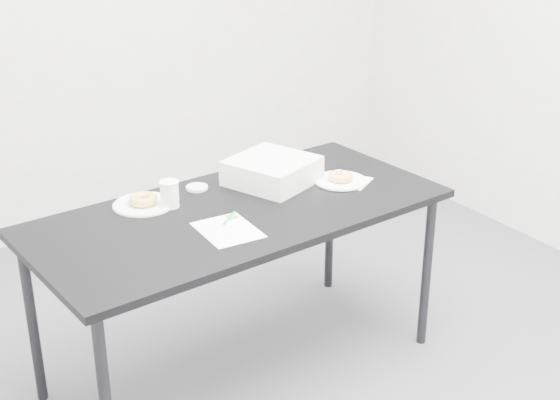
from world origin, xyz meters
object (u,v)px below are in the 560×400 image
donut_near (341,176)px  plate_far (144,205)px  bakery_box (272,171)px  table (239,222)px  scorecard (228,230)px  plate_near (341,181)px  donut_far (143,199)px  pen (229,218)px  coffee_cup (170,194)px

donut_near → plate_far: (-0.84, 0.23, -0.02)m
donut_near → bakery_box: 0.31m
table → plate_far: size_ratio=7.01×
donut_near → scorecard: bearing=-166.1°
bakery_box → donut_near: bearing=-53.5°
scorecard → donut_near: bearing=16.4°
table → bakery_box: size_ratio=5.34×
scorecard → bakery_box: size_ratio=0.79×
plate_far → donut_near: bearing=-15.5°
plate_near → donut_far: 0.87m
donut_near → pen: bearing=-172.6°
plate_far → coffee_cup: size_ratio=2.23×
scorecard → donut_far: donut_far is taller
plate_far → bakery_box: bakery_box is taller
pen → plate_near: pen is taller
table → pen: (-0.09, -0.07, 0.07)m
pen → donut_far: donut_far is taller
donut_far → plate_near: bearing=-15.5°
pen → plate_near: bearing=-33.0°
table → coffee_cup: (-0.23, 0.17, 0.12)m
bakery_box → donut_far: bearing=151.4°
table → plate_near: (0.53, 0.01, 0.07)m
plate_near → coffee_cup: size_ratio=2.06×
donut_near → donut_far: 0.87m
plate_near → plate_far: bearing=164.5°
scorecard → plate_near: bearing=16.4°
plate_far → plate_near: bearing=-15.5°
pen → coffee_cup: coffee_cup is taller
table → donut_near: bearing=-3.8°
table → scorecard: 0.22m
scorecard → coffee_cup: size_ratio=2.31×
pen → donut_far: (-0.23, 0.31, 0.02)m
donut_far → coffee_cup: 0.12m
donut_near → bakery_box: size_ratio=0.33×
plate_near → donut_far: donut_far is taller
table → plate_near: 0.53m
donut_far → table: bearing=-37.4°
pen → coffee_cup: (-0.14, 0.24, 0.05)m
donut_near → coffee_cup: 0.77m
donut_near → donut_far: (-0.84, 0.23, -0.00)m
pen → plate_near: (0.61, 0.08, 0.00)m
donut_near → bakery_box: (-0.26, 0.16, 0.03)m
donut_near → donut_far: same height
pen → plate_far: (-0.23, 0.31, -0.00)m
scorecard → plate_far: (-0.18, 0.40, 0.00)m
donut_near → plate_far: size_ratio=0.43×
pen → donut_far: bearing=85.8°
table → donut_far: donut_far is taller
scorecard → bakery_box: bearing=41.2°
scorecard → pen: 0.10m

